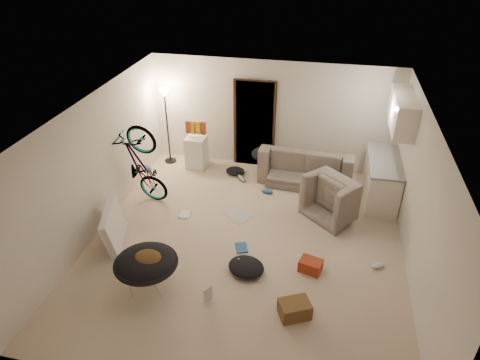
% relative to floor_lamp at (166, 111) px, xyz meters
% --- Properties ---
extents(floor, '(5.50, 6.00, 0.02)m').
position_rel_floor_lamp_xyz_m(floor, '(2.40, -2.65, -1.32)').
color(floor, beige).
rests_on(floor, ground).
extents(ceiling, '(5.50, 6.00, 0.02)m').
position_rel_floor_lamp_xyz_m(ceiling, '(2.40, -2.65, 1.20)').
color(ceiling, white).
rests_on(ceiling, wall_back).
extents(wall_back, '(5.50, 0.02, 2.50)m').
position_rel_floor_lamp_xyz_m(wall_back, '(2.40, 0.36, -0.06)').
color(wall_back, silver).
rests_on(wall_back, floor).
extents(wall_front, '(5.50, 0.02, 2.50)m').
position_rel_floor_lamp_xyz_m(wall_front, '(2.40, -5.66, -0.06)').
color(wall_front, silver).
rests_on(wall_front, floor).
extents(wall_left, '(0.02, 6.00, 2.50)m').
position_rel_floor_lamp_xyz_m(wall_left, '(-0.36, -2.65, -0.06)').
color(wall_left, silver).
rests_on(wall_left, floor).
extents(wall_right, '(0.02, 6.00, 2.50)m').
position_rel_floor_lamp_xyz_m(wall_right, '(5.16, -2.65, -0.06)').
color(wall_right, silver).
rests_on(wall_right, floor).
extents(doorway, '(0.85, 0.10, 2.04)m').
position_rel_floor_lamp_xyz_m(doorway, '(2.00, 0.32, -0.29)').
color(doorway, black).
rests_on(doorway, floor).
extents(door_trim, '(0.97, 0.04, 2.10)m').
position_rel_floor_lamp_xyz_m(door_trim, '(2.00, 0.29, -0.29)').
color(door_trim, '#362313').
rests_on(door_trim, floor).
extents(floor_lamp, '(0.28, 0.28, 1.81)m').
position_rel_floor_lamp_xyz_m(floor_lamp, '(0.00, 0.00, 0.00)').
color(floor_lamp, black).
rests_on(floor_lamp, floor).
extents(kitchen_counter, '(0.60, 1.50, 0.88)m').
position_rel_floor_lamp_xyz_m(kitchen_counter, '(4.83, -0.65, -0.87)').
color(kitchen_counter, white).
rests_on(kitchen_counter, floor).
extents(counter_top, '(0.64, 1.54, 0.04)m').
position_rel_floor_lamp_xyz_m(counter_top, '(4.83, -0.65, -0.41)').
color(counter_top, gray).
rests_on(counter_top, kitchen_counter).
extents(kitchen_uppers, '(0.38, 1.40, 0.65)m').
position_rel_floor_lamp_xyz_m(kitchen_uppers, '(4.96, -0.65, 0.64)').
color(kitchen_uppers, white).
rests_on(kitchen_uppers, wall_right).
extents(sofa, '(2.06, 0.89, 0.59)m').
position_rel_floor_lamp_xyz_m(sofa, '(3.26, -0.20, -1.01)').
color(sofa, '#353C36').
rests_on(sofa, floor).
extents(armchair, '(1.33, 1.32, 0.65)m').
position_rel_floor_lamp_xyz_m(armchair, '(4.03, -1.33, -0.98)').
color(armchair, '#353C36').
rests_on(armchair, floor).
extents(bicycle, '(1.93, 1.05, 1.06)m').
position_rel_floor_lamp_xyz_m(bicycle, '(0.10, -1.77, -0.83)').
color(bicycle, black).
rests_on(bicycle, floor).
extents(book_asset, '(0.30, 0.28, 0.02)m').
position_rel_floor_lamp_xyz_m(book_asset, '(2.06, -4.18, -1.30)').
color(book_asset, '#9D3217').
rests_on(book_asset, floor).
extents(mini_fridge, '(0.47, 0.47, 0.76)m').
position_rel_floor_lamp_xyz_m(mini_fridge, '(0.71, -0.10, -0.93)').
color(mini_fridge, white).
rests_on(mini_fridge, floor).
extents(snack_box_0, '(0.10, 0.08, 0.30)m').
position_rel_floor_lamp_xyz_m(snack_box_0, '(0.54, -0.10, -0.31)').
color(snack_box_0, '#9D3217').
rests_on(snack_box_0, mini_fridge).
extents(snack_box_1, '(0.11, 0.09, 0.30)m').
position_rel_floor_lamp_xyz_m(snack_box_1, '(0.66, -0.10, -0.31)').
color(snack_box_1, '#C67918').
rests_on(snack_box_1, mini_fridge).
extents(snack_box_2, '(0.10, 0.08, 0.30)m').
position_rel_floor_lamp_xyz_m(snack_box_2, '(0.78, -0.10, -0.31)').
color(snack_box_2, gold).
rests_on(snack_box_2, mini_fridge).
extents(snack_box_3, '(0.11, 0.09, 0.30)m').
position_rel_floor_lamp_xyz_m(snack_box_3, '(0.90, -0.10, -0.31)').
color(snack_box_3, '#9D3217').
rests_on(snack_box_3, mini_fridge).
extents(saucer_chair, '(0.99, 0.99, 0.70)m').
position_rel_floor_lamp_xyz_m(saucer_chair, '(1.12, -4.05, -0.89)').
color(saucer_chair, silver).
rests_on(saucer_chair, floor).
extents(hoodie, '(0.50, 0.42, 0.22)m').
position_rel_floor_lamp_xyz_m(hoodie, '(1.17, -4.08, -0.69)').
color(hoodie, '#50351B').
rests_on(hoodie, saucer_chair).
extents(sofa_drape, '(0.65, 0.57, 0.28)m').
position_rel_floor_lamp_xyz_m(sofa_drape, '(2.31, -0.20, -0.77)').
color(sofa_drape, black).
rests_on(sofa_drape, sofa).
extents(tv_box, '(0.57, 1.08, 0.70)m').
position_rel_floor_lamp_xyz_m(tv_box, '(0.10, -3.11, -0.96)').
color(tv_box, silver).
rests_on(tv_box, floor).
extents(drink_case_a, '(0.54, 0.48, 0.25)m').
position_rel_floor_lamp_xyz_m(drink_case_a, '(3.43, -4.13, -1.18)').
color(drink_case_a, brown).
rests_on(drink_case_a, floor).
extents(drink_case_b, '(0.42, 0.35, 0.21)m').
position_rel_floor_lamp_xyz_m(drink_case_b, '(3.59, -3.13, -1.20)').
color(drink_case_b, '#9D3217').
rests_on(drink_case_b, floor).
extents(juicer, '(0.14, 0.14, 0.21)m').
position_rel_floor_lamp_xyz_m(juicer, '(2.41, -3.30, -1.22)').
color(juicer, beige).
rests_on(juicer, floor).
extents(newspaper, '(0.66, 0.63, 0.01)m').
position_rel_floor_lamp_xyz_m(newspaper, '(2.09, -1.84, -1.30)').
color(newspaper, '#BAB6AC').
rests_on(newspaper, floor).
extents(book_blue, '(0.29, 0.33, 0.03)m').
position_rel_floor_lamp_xyz_m(book_blue, '(2.36, -2.82, -1.29)').
color(book_blue, '#2B569C').
rests_on(book_blue, floor).
extents(book_white, '(0.21, 0.27, 0.02)m').
position_rel_floor_lamp_xyz_m(book_white, '(1.05, -2.06, -1.29)').
color(book_white, silver).
rests_on(book_white, floor).
extents(shoe_0, '(0.27, 0.12, 0.10)m').
position_rel_floor_lamp_xyz_m(shoe_0, '(2.52, -0.94, -1.26)').
color(shoe_0, '#2B569C').
rests_on(shoe_0, floor).
extents(shoe_1, '(0.28, 0.32, 0.11)m').
position_rel_floor_lamp_xyz_m(shoe_1, '(1.87, -0.52, -1.25)').
color(shoe_1, slate).
rests_on(shoe_1, floor).
extents(shoe_2, '(0.26, 0.30, 0.11)m').
position_rel_floor_lamp_xyz_m(shoe_2, '(0.51, -3.75, -1.25)').
color(shoe_2, '#2B569C').
rests_on(shoe_2, floor).
extents(shoe_4, '(0.27, 0.22, 0.09)m').
position_rel_floor_lamp_xyz_m(shoe_4, '(4.70, -2.82, -1.26)').
color(shoe_4, white).
rests_on(shoe_4, floor).
extents(clothes_lump_a, '(0.76, 0.70, 0.20)m').
position_rel_floor_lamp_xyz_m(clothes_lump_a, '(2.56, -3.38, -1.21)').
color(clothes_lump_a, black).
rests_on(clothes_lump_a, floor).
extents(clothes_lump_b, '(0.45, 0.39, 0.13)m').
position_rel_floor_lamp_xyz_m(clothes_lump_b, '(1.67, -0.25, -1.24)').
color(clothes_lump_b, black).
rests_on(clothes_lump_b, floor).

